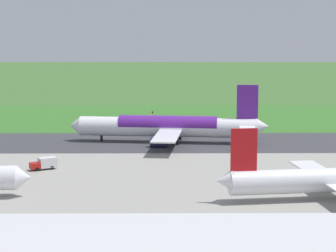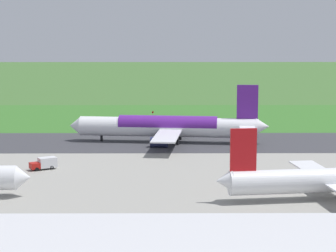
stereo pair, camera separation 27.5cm
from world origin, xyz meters
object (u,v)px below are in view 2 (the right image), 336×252
(no_stopping_sign, at_px, (153,115))
(service_truck_baggage, at_px, (44,163))
(traffic_cone_orange, at_px, (136,120))
(airliner_main, at_px, (169,127))

(no_stopping_sign, bearing_deg, service_truck_baggage, 73.84)
(no_stopping_sign, xyz_separation_m, traffic_cone_orange, (5.72, 1.18, -1.44))
(no_stopping_sign, distance_m, traffic_cone_orange, 6.01)
(no_stopping_sign, bearing_deg, airliner_main, 96.86)
(airliner_main, xyz_separation_m, no_stopping_sign, (5.23, -43.45, -2.64))
(airliner_main, relative_size, service_truck_baggage, 8.79)
(airliner_main, distance_m, traffic_cone_orange, 43.85)
(service_truck_baggage, relative_size, traffic_cone_orange, 11.19)
(service_truck_baggage, bearing_deg, no_stopping_sign, -106.16)
(service_truck_baggage, bearing_deg, traffic_cone_orange, -102.37)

